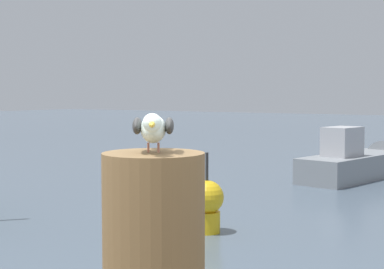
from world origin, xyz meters
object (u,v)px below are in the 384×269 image
(channel_buoy, at_px, (207,204))
(seagull, at_px, (153,128))
(mooring_post, at_px, (154,258))
(boat_grey, at_px, (364,162))

(channel_buoy, bearing_deg, seagull, -59.67)
(mooring_post, relative_size, seagull, 2.20)
(seagull, bearing_deg, boat_grey, 104.25)
(seagull, bearing_deg, mooring_post, 125.48)
(boat_grey, height_order, channel_buoy, boat_grey)
(boat_grey, bearing_deg, mooring_post, -75.76)
(seagull, height_order, boat_grey, seagull)
(mooring_post, height_order, seagull, seagull)
(mooring_post, relative_size, channel_buoy, 0.58)
(seagull, xyz_separation_m, channel_buoy, (-3.82, 6.53, -1.70))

